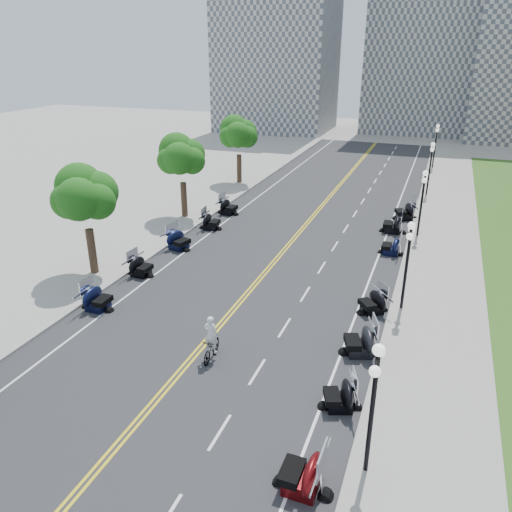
% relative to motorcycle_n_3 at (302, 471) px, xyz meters
% --- Properties ---
extents(ground, '(160.00, 160.00, 0.00)m').
position_rel_motorcycle_n_3_xyz_m(ground, '(-6.76, 9.42, -0.76)').
color(ground, gray).
extents(road, '(16.00, 90.00, 0.01)m').
position_rel_motorcycle_n_3_xyz_m(road, '(-6.76, 19.42, -0.75)').
color(road, '#333335').
rests_on(road, ground).
extents(centerline_yellow_a, '(0.12, 90.00, 0.00)m').
position_rel_motorcycle_n_3_xyz_m(centerline_yellow_a, '(-6.88, 19.42, -0.74)').
color(centerline_yellow_a, yellow).
rests_on(centerline_yellow_a, road).
extents(centerline_yellow_b, '(0.12, 90.00, 0.00)m').
position_rel_motorcycle_n_3_xyz_m(centerline_yellow_b, '(-6.64, 19.42, -0.74)').
color(centerline_yellow_b, yellow).
rests_on(centerline_yellow_b, road).
extents(edge_line_north, '(0.12, 90.00, 0.00)m').
position_rel_motorcycle_n_3_xyz_m(edge_line_north, '(-0.36, 19.42, -0.74)').
color(edge_line_north, white).
rests_on(edge_line_north, road).
extents(edge_line_south, '(0.12, 90.00, 0.00)m').
position_rel_motorcycle_n_3_xyz_m(edge_line_south, '(-13.16, 19.42, -0.74)').
color(edge_line_south, white).
rests_on(edge_line_south, road).
extents(lane_dash_4, '(0.12, 2.00, 0.00)m').
position_rel_motorcycle_n_3_xyz_m(lane_dash_4, '(-3.56, 1.42, -0.74)').
color(lane_dash_4, white).
rests_on(lane_dash_4, road).
extents(lane_dash_5, '(0.12, 2.00, 0.00)m').
position_rel_motorcycle_n_3_xyz_m(lane_dash_5, '(-3.56, 5.42, -0.74)').
color(lane_dash_5, white).
rests_on(lane_dash_5, road).
extents(lane_dash_6, '(0.12, 2.00, 0.00)m').
position_rel_motorcycle_n_3_xyz_m(lane_dash_6, '(-3.56, 9.42, -0.74)').
color(lane_dash_6, white).
rests_on(lane_dash_6, road).
extents(lane_dash_7, '(0.12, 2.00, 0.00)m').
position_rel_motorcycle_n_3_xyz_m(lane_dash_7, '(-3.56, 13.42, -0.74)').
color(lane_dash_7, white).
rests_on(lane_dash_7, road).
extents(lane_dash_8, '(0.12, 2.00, 0.00)m').
position_rel_motorcycle_n_3_xyz_m(lane_dash_8, '(-3.56, 17.42, -0.74)').
color(lane_dash_8, white).
rests_on(lane_dash_8, road).
extents(lane_dash_9, '(0.12, 2.00, 0.00)m').
position_rel_motorcycle_n_3_xyz_m(lane_dash_9, '(-3.56, 21.42, -0.74)').
color(lane_dash_9, white).
rests_on(lane_dash_9, road).
extents(lane_dash_10, '(0.12, 2.00, 0.00)m').
position_rel_motorcycle_n_3_xyz_m(lane_dash_10, '(-3.56, 25.42, -0.74)').
color(lane_dash_10, white).
rests_on(lane_dash_10, road).
extents(lane_dash_11, '(0.12, 2.00, 0.00)m').
position_rel_motorcycle_n_3_xyz_m(lane_dash_11, '(-3.56, 29.42, -0.74)').
color(lane_dash_11, white).
rests_on(lane_dash_11, road).
extents(lane_dash_12, '(0.12, 2.00, 0.00)m').
position_rel_motorcycle_n_3_xyz_m(lane_dash_12, '(-3.56, 33.42, -0.74)').
color(lane_dash_12, white).
rests_on(lane_dash_12, road).
extents(lane_dash_13, '(0.12, 2.00, 0.00)m').
position_rel_motorcycle_n_3_xyz_m(lane_dash_13, '(-3.56, 37.42, -0.74)').
color(lane_dash_13, white).
rests_on(lane_dash_13, road).
extents(lane_dash_14, '(0.12, 2.00, 0.00)m').
position_rel_motorcycle_n_3_xyz_m(lane_dash_14, '(-3.56, 41.42, -0.74)').
color(lane_dash_14, white).
rests_on(lane_dash_14, road).
extents(lane_dash_15, '(0.12, 2.00, 0.00)m').
position_rel_motorcycle_n_3_xyz_m(lane_dash_15, '(-3.56, 45.42, -0.74)').
color(lane_dash_15, white).
rests_on(lane_dash_15, road).
extents(lane_dash_16, '(0.12, 2.00, 0.00)m').
position_rel_motorcycle_n_3_xyz_m(lane_dash_16, '(-3.56, 49.42, -0.74)').
color(lane_dash_16, white).
rests_on(lane_dash_16, road).
extents(lane_dash_17, '(0.12, 2.00, 0.00)m').
position_rel_motorcycle_n_3_xyz_m(lane_dash_17, '(-3.56, 53.42, -0.74)').
color(lane_dash_17, white).
rests_on(lane_dash_17, road).
extents(lane_dash_18, '(0.12, 2.00, 0.00)m').
position_rel_motorcycle_n_3_xyz_m(lane_dash_18, '(-3.56, 57.42, -0.74)').
color(lane_dash_18, white).
rests_on(lane_dash_18, road).
extents(lane_dash_19, '(0.12, 2.00, 0.00)m').
position_rel_motorcycle_n_3_xyz_m(lane_dash_19, '(-3.56, 61.42, -0.74)').
color(lane_dash_19, white).
rests_on(lane_dash_19, road).
extents(sidewalk_north, '(5.00, 90.00, 0.15)m').
position_rel_motorcycle_n_3_xyz_m(sidewalk_north, '(3.74, 19.42, -0.68)').
color(sidewalk_north, '#9E9991').
rests_on(sidewalk_north, ground).
extents(sidewalk_south, '(5.00, 90.00, 0.15)m').
position_rel_motorcycle_n_3_xyz_m(sidewalk_south, '(-17.26, 19.42, -0.68)').
color(sidewalk_south, '#9E9991').
rests_on(sidewalk_south, ground).
extents(distant_block_a, '(18.00, 14.00, 26.00)m').
position_rel_motorcycle_n_3_xyz_m(distant_block_a, '(-24.76, 71.42, 12.24)').
color(distant_block_a, gray).
rests_on(distant_block_a, ground).
extents(distant_block_b, '(16.00, 12.00, 30.00)m').
position_rel_motorcycle_n_3_xyz_m(distant_block_b, '(-2.76, 77.42, 14.24)').
color(distant_block_b, gray).
rests_on(distant_block_b, ground).
extents(street_lamp_1, '(0.50, 1.20, 4.90)m').
position_rel_motorcycle_n_3_xyz_m(street_lamp_1, '(1.84, 1.42, 1.84)').
color(street_lamp_1, black).
rests_on(street_lamp_1, sidewalk_north).
extents(street_lamp_2, '(0.50, 1.20, 4.90)m').
position_rel_motorcycle_n_3_xyz_m(street_lamp_2, '(1.84, 13.42, 1.84)').
color(street_lamp_2, black).
rests_on(street_lamp_2, sidewalk_north).
extents(street_lamp_3, '(0.50, 1.20, 4.90)m').
position_rel_motorcycle_n_3_xyz_m(street_lamp_3, '(1.84, 25.42, 1.84)').
color(street_lamp_3, black).
rests_on(street_lamp_3, sidewalk_north).
extents(street_lamp_4, '(0.50, 1.20, 4.90)m').
position_rel_motorcycle_n_3_xyz_m(street_lamp_4, '(1.84, 37.42, 1.84)').
color(street_lamp_4, black).
rests_on(street_lamp_4, sidewalk_north).
extents(street_lamp_5, '(0.50, 1.20, 4.90)m').
position_rel_motorcycle_n_3_xyz_m(street_lamp_5, '(1.84, 49.42, 1.84)').
color(street_lamp_5, black).
rests_on(street_lamp_5, sidewalk_north).
extents(tree_2, '(4.80, 4.80, 9.20)m').
position_rel_motorcycle_n_3_xyz_m(tree_2, '(-16.76, 11.42, 3.99)').
color(tree_2, '#235619').
rests_on(tree_2, sidewalk_south).
extents(tree_3, '(4.80, 4.80, 9.20)m').
position_rel_motorcycle_n_3_xyz_m(tree_3, '(-16.76, 23.42, 3.99)').
color(tree_3, '#235619').
rests_on(tree_3, sidewalk_south).
extents(tree_4, '(4.80, 4.80, 9.20)m').
position_rel_motorcycle_n_3_xyz_m(tree_4, '(-16.76, 35.42, 3.99)').
color(tree_4, '#235619').
rests_on(tree_4, sidewalk_south).
extents(motorcycle_n_3, '(2.19, 2.19, 1.51)m').
position_rel_motorcycle_n_3_xyz_m(motorcycle_n_3, '(0.00, 0.00, 0.00)').
color(motorcycle_n_3, '#590A0C').
rests_on(motorcycle_n_3, road).
extents(motorcycle_n_4, '(2.45, 2.45, 1.33)m').
position_rel_motorcycle_n_3_xyz_m(motorcycle_n_4, '(0.32, 4.36, -0.09)').
color(motorcycle_n_4, black).
rests_on(motorcycle_n_4, road).
extents(motorcycle_n_5, '(2.79, 2.79, 1.53)m').
position_rel_motorcycle_n_3_xyz_m(motorcycle_n_5, '(0.43, 8.46, 0.01)').
color(motorcycle_n_5, black).
rests_on(motorcycle_n_5, road).
extents(motorcycle_n_6, '(2.74, 2.74, 1.36)m').
position_rel_motorcycle_n_3_xyz_m(motorcycle_n_6, '(0.38, 12.63, -0.08)').
color(motorcycle_n_6, black).
rests_on(motorcycle_n_6, road).
extents(motorcycle_n_8, '(1.97, 1.97, 1.38)m').
position_rel_motorcycle_n_3_xyz_m(motorcycle_n_8, '(0.36, 21.35, -0.07)').
color(motorcycle_n_8, black).
rests_on(motorcycle_n_8, road).
extents(motorcycle_n_9, '(2.27, 2.27, 1.53)m').
position_rel_motorcycle_n_3_xyz_m(motorcycle_n_9, '(-0.06, 25.83, 0.01)').
color(motorcycle_n_9, black).
rests_on(motorcycle_n_9, road).
extents(motorcycle_n_10, '(2.91, 2.91, 1.56)m').
position_rel_motorcycle_n_3_xyz_m(motorcycle_n_10, '(0.53, 29.44, 0.03)').
color(motorcycle_n_10, black).
rests_on(motorcycle_n_10, road).
extents(motorcycle_s_5, '(2.10, 2.10, 1.44)m').
position_rel_motorcycle_n_3_xyz_m(motorcycle_s_5, '(-13.70, 7.69, -0.04)').
color(motorcycle_s_5, black).
rests_on(motorcycle_s_5, road).
extents(motorcycle_s_6, '(2.03, 2.03, 1.36)m').
position_rel_motorcycle_n_3_xyz_m(motorcycle_s_6, '(-13.90, 12.28, -0.08)').
color(motorcycle_s_6, black).
rests_on(motorcycle_s_6, road).
extents(motorcycle_s_7, '(2.61, 2.61, 1.48)m').
position_rel_motorcycle_n_3_xyz_m(motorcycle_s_7, '(-13.82, 17.02, -0.02)').
color(motorcycle_s_7, black).
rests_on(motorcycle_s_7, road).
extents(motorcycle_s_8, '(2.15, 2.15, 1.40)m').
position_rel_motorcycle_n_3_xyz_m(motorcycle_s_8, '(-13.49, 21.60, -0.06)').
color(motorcycle_s_8, black).
rests_on(motorcycle_s_8, road).
extents(motorcycle_s_9, '(2.23, 2.23, 1.45)m').
position_rel_motorcycle_n_3_xyz_m(motorcycle_s_9, '(-13.70, 25.54, -0.03)').
color(motorcycle_s_9, black).
rests_on(motorcycle_s_9, road).
extents(bicycle, '(0.66, 1.90, 1.12)m').
position_rel_motorcycle_n_3_xyz_m(bicycle, '(-5.89, 5.66, -0.19)').
color(bicycle, '#A51414').
rests_on(bicycle, road).
extents(cyclist_rider, '(0.68, 0.45, 1.86)m').
position_rel_motorcycle_n_3_xyz_m(cyclist_rider, '(-5.89, 5.66, 1.30)').
color(cyclist_rider, silver).
rests_on(cyclist_rider, bicycle).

